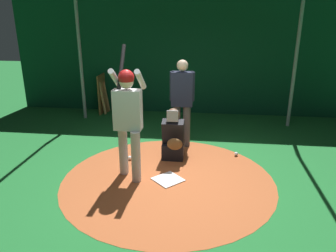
{
  "coord_description": "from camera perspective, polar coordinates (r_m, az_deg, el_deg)",
  "views": [
    {
      "loc": [
        4.82,
        0.6,
        2.65
      ],
      "look_at": [
        0.0,
        0.0,
        0.95
      ],
      "focal_mm": 35.17,
      "sensor_mm": 36.0,
      "label": 1
    }
  ],
  "objects": [
    {
      "name": "ground_plane",
      "position": [
        5.53,
        0.0,
        -9.34
      ],
      "size": [
        25.3,
        25.3,
        0.0
      ],
      "primitive_type": "plane",
      "color": "#1E6B2D"
    },
    {
      "name": "dirt_circle",
      "position": [
        5.52,
        0.0,
        -9.31
      ],
      "size": [
        3.5,
        3.5,
        0.01
      ],
      "primitive_type": "cylinder",
      "color": "#AD562D",
      "rests_on": "ground"
    },
    {
      "name": "home_plate",
      "position": [
        5.52,
        0.0,
        -9.23
      ],
      "size": [
        0.59,
        0.59,
        0.01
      ],
      "primitive_type": "cube",
      "rotation": [
        0.0,
        0.0,
        0.79
      ],
      "color": "white",
      "rests_on": "dirt_circle"
    },
    {
      "name": "batter",
      "position": [
        5.24,
        -6.99,
        2.1
      ],
      "size": [
        0.68,
        0.49,
        2.15
      ],
      "color": "#B3B3B7",
      "rests_on": "ground"
    },
    {
      "name": "catcher",
      "position": [
        6.14,
        0.92,
        -2.27
      ],
      "size": [
        0.58,
        0.4,
        0.99
      ],
      "color": "black",
      "rests_on": "ground"
    },
    {
      "name": "umpire",
      "position": [
        6.55,
        2.44,
        4.72
      ],
      "size": [
        0.22,
        0.49,
        1.77
      ],
      "color": "#4C4C51",
      "rests_on": "ground"
    },
    {
      "name": "back_wall",
      "position": [
        8.87,
        3.26,
        13.82
      ],
      "size": [
        0.22,
        9.3,
        3.59
      ],
      "color": "#0C3D26",
      "rests_on": "ground"
    },
    {
      "name": "cage_frame",
      "position": [
        4.87,
        0.0,
        14.79
      ],
      "size": [
        6.24,
        5.21,
        3.21
      ],
      "color": "gray",
      "rests_on": "ground"
    },
    {
      "name": "bat_rack",
      "position": [
        9.28,
        -11.01,
        5.49
      ],
      "size": [
        0.82,
        0.2,
        1.05
      ],
      "color": "olive",
      "rests_on": "ground"
    },
    {
      "name": "baseball_0",
      "position": [
        6.25,
        -6.65,
        -5.5
      ],
      "size": [
        0.07,
        0.07,
        0.07
      ],
      "primitive_type": "sphere",
      "color": "white",
      "rests_on": "dirt_circle"
    },
    {
      "name": "baseball_1",
      "position": [
        6.5,
        11.73,
        -4.76
      ],
      "size": [
        0.07,
        0.07,
        0.07
      ],
      "primitive_type": "sphere",
      "color": "white",
      "rests_on": "dirt_circle"
    }
  ]
}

